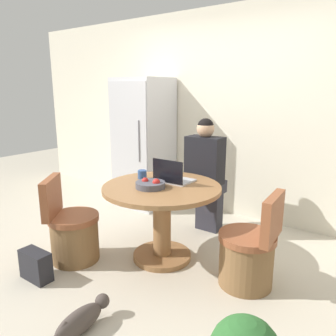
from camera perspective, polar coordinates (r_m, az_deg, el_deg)
name	(u,v)px	position (r m, az deg, el deg)	size (l,w,h in m)	color
ground_plane	(146,260)	(3.31, -3.85, -15.70)	(12.00, 12.00, 0.00)	beige
wall_back	(226,115)	(4.28, 10.03, 9.15)	(7.00, 0.06, 2.60)	silver
refrigerator	(144,143)	(4.58, -4.25, 4.34)	(0.66, 0.68, 1.77)	silver
dining_table	(162,209)	(3.13, -1.07, -7.14)	(1.11, 1.11, 0.74)	olive
chair_near_left_corner	(72,233)	(3.32, -16.30, -10.82)	(0.55, 0.54, 0.82)	brown
chair_right_side	(249,255)	(2.89, 13.88, -14.48)	(0.48, 0.47, 0.82)	brown
person_seated	(206,172)	(3.67, 6.68, -0.77)	(0.40, 0.37, 1.32)	#2D2D38
laptop	(173,177)	(3.16, 0.84, -1.66)	(0.34, 0.26, 0.23)	#B7B7BC
fruit_bowl	(151,184)	(2.98, -3.05, -2.88)	(0.27, 0.27, 0.09)	#4C4C56
coffee_cup	(142,174)	(3.29, -4.51, -1.12)	(0.09, 0.09, 0.09)	#2D4C84
cat	(82,319)	(2.52, -14.80, -24.13)	(0.14, 0.53, 0.17)	#473D38
handbag	(36,265)	(3.17, -22.04, -15.44)	(0.30, 0.14, 0.26)	#232328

